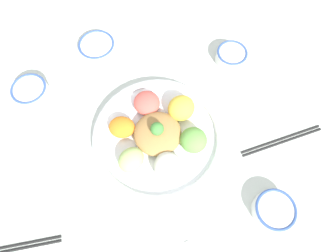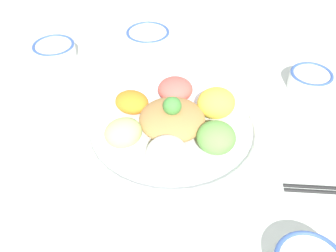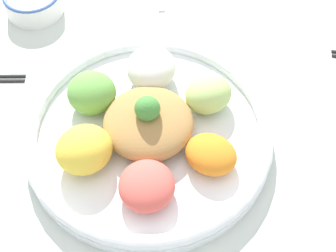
{
  "view_description": "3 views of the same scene",
  "coord_description": "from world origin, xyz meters",
  "views": [
    {
      "loc": [
        -0.03,
        -0.29,
        0.74
      ],
      "look_at": [
        0.03,
        -0.01,
        0.07
      ],
      "focal_mm": 30.0,
      "sensor_mm": 36.0,
      "label": 1
    },
    {
      "loc": [
        0.1,
        -0.58,
        0.54
      ],
      "look_at": [
        -0.01,
        -0.02,
        0.03
      ],
      "focal_mm": 42.0,
      "sensor_mm": 36.0,
      "label": 2
    },
    {
      "loc": [
        -0.07,
        0.35,
        0.58
      ],
      "look_at": [
        -0.03,
        -0.03,
        0.02
      ],
      "focal_mm": 50.0,
      "sensor_mm": 36.0,
      "label": 3
    }
  ],
  "objects": [
    {
      "name": "ground_plane",
      "position": [
        0.0,
        0.0,
        0.0
      ],
      "size": [
        2.4,
        2.4,
        0.0
      ],
      "primitive_type": "plane",
      "color": "silver"
    },
    {
      "name": "salad_platter",
      "position": [
        0.0,
        -0.02,
        0.03
      ],
      "size": [
        0.36,
        0.36,
        0.09
      ],
      "color": "white",
      "rests_on": "ground_plane"
    },
    {
      "name": "rice_bowl_plain",
      "position": [
        0.24,
        -0.27,
        0.02
      ],
      "size": [
        0.1,
        0.1,
        0.04
      ],
      "color": "white",
      "rests_on": "ground_plane"
    }
  ]
}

